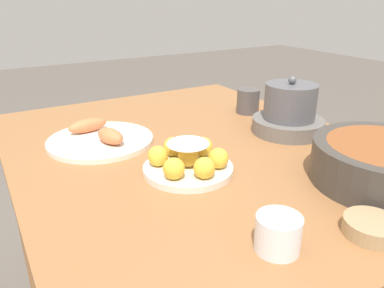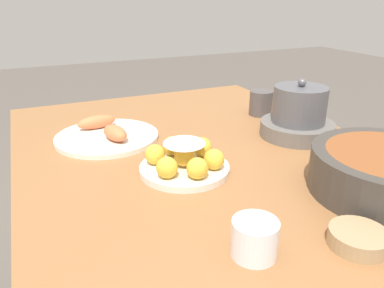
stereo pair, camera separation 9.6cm
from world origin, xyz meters
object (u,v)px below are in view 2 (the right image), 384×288
cake_plate (185,161)px  sauce_bowl (358,238)px  warming_pot (298,116)px  dining_table (198,180)px  cup_far (261,103)px  cup_near (255,238)px  seafood_platter (107,135)px

cake_plate → sauce_bowl: bearing=22.4°
sauce_bowl → warming_pot: (-0.47, 0.25, 0.05)m
dining_table → cake_plate: 0.21m
dining_table → cup_far: (-0.18, 0.33, 0.15)m
cup_far → warming_pot: warming_pot is taller
cup_near → warming_pot: size_ratio=0.35×
sauce_bowl → cup_far: 0.74m
cup_near → sauce_bowl: bearing=72.8°
dining_table → cup_far: bearing=118.6°
sauce_bowl → cup_far: size_ratio=1.18×
cup_near → dining_table: bearing=165.9°
cup_near → cup_far: size_ratio=0.91×
warming_pot → dining_table: bearing=-98.6°
sauce_bowl → seafood_platter: bearing=-157.5°
cake_plate → warming_pot: bearing=101.8°
cup_far → warming_pot: (0.22, -0.02, 0.02)m
seafood_platter → cup_near: size_ratio=3.88×
seafood_platter → dining_table: bearing=53.6°
seafood_platter → cup_near: cup_near is taller
cake_plate → sauce_bowl: (0.38, 0.16, -0.01)m
dining_table → warming_pot: (0.05, 0.31, 0.17)m
dining_table → warming_pot: warming_pot is taller
dining_table → sauce_bowl: bearing=6.6°
dining_table → cake_plate: bearing=-37.1°
cup_near → warming_pot: bearing=134.5°
dining_table → seafood_platter: seafood_platter is taller
sauce_bowl → warming_pot: size_ratio=0.46×
dining_table → cake_plate: cake_plate is taller
cake_plate → sauce_bowl: size_ratio=2.16×
cake_plate → warming_pot: size_ratio=0.99×
dining_table → sauce_bowl: (0.51, 0.06, 0.12)m
dining_table → seafood_platter: bearing=-126.4°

